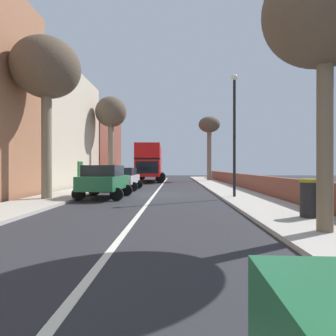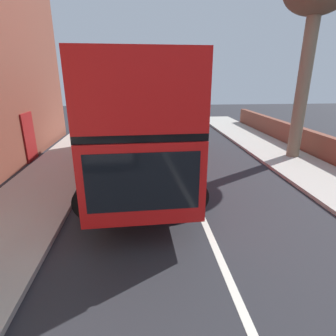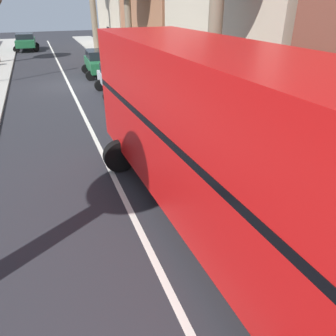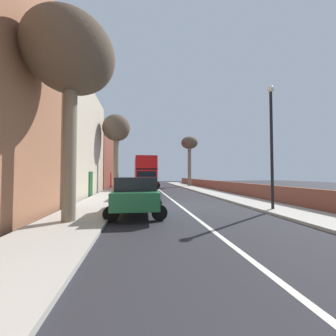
{
  "view_description": "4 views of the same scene",
  "coord_description": "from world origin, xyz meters",
  "px_view_note": "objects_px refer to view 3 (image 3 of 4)",
  "views": [
    {
      "loc": [
        1.27,
        -17.17,
        1.62
      ],
      "look_at": [
        0.48,
        12.69,
        1.56
      ],
      "focal_mm": 30.86,
      "sensor_mm": 36.0,
      "label": 1
    },
    {
      "loc": [
        -1.5,
        5.97,
        3.56
      ],
      "look_at": [
        -0.84,
        13.05,
        1.13
      ],
      "focal_mm": 28.72,
      "sensor_mm": 36.0,
      "label": 2
    },
    {
      "loc": [
        1.55,
        21.41,
        4.83
      ],
      "look_at": [
        -1.02,
        14.84,
        1.1
      ],
      "focal_mm": 34.04,
      "sensor_mm": 36.0,
      "label": 3
    },
    {
      "loc": [
        -2.42,
        -10.91,
        1.86
      ],
      "look_at": [
        1.5,
        14.44,
        2.73
      ],
      "focal_mm": 20.22,
      "sensor_mm": 36.0,
      "label": 4
    }
  ],
  "objects_px": {
    "parked_car_silver_left_0": "(119,78)",
    "parked_car_green_left_2": "(101,62)",
    "double_decker_bus": "(219,134)",
    "parked_car_green_right_1": "(26,41)"
  },
  "relations": [
    {
      "from": "double_decker_bus",
      "to": "parked_car_green_right_1",
      "type": "distance_m",
      "value": 34.25
    },
    {
      "from": "double_decker_bus",
      "to": "parked_car_silver_left_0",
      "type": "distance_m",
      "value": 12.64
    },
    {
      "from": "parked_car_silver_left_0",
      "to": "parked_car_green_right_1",
      "type": "relative_size",
      "value": 0.97
    },
    {
      "from": "parked_car_green_right_1",
      "to": "parked_car_green_left_2",
      "type": "bearing_deg",
      "value": 107.46
    },
    {
      "from": "parked_car_green_right_1",
      "to": "parked_car_silver_left_0",
      "type": "bearing_deg",
      "value": 103.13
    },
    {
      "from": "double_decker_bus",
      "to": "parked_car_green_right_1",
      "type": "bearing_deg",
      "value": -82.95
    },
    {
      "from": "double_decker_bus",
      "to": "parked_car_silver_left_0",
      "type": "height_order",
      "value": "double_decker_bus"
    },
    {
      "from": "double_decker_bus",
      "to": "parked_car_green_left_2",
      "type": "bearing_deg",
      "value": -92.54
    },
    {
      "from": "parked_car_silver_left_0",
      "to": "parked_car_green_left_2",
      "type": "bearing_deg",
      "value": -90.01
    },
    {
      "from": "parked_car_green_right_1",
      "to": "parked_car_green_left_2",
      "type": "relative_size",
      "value": 1.1
    }
  ]
}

